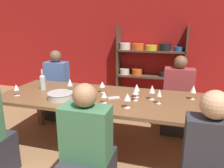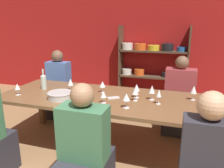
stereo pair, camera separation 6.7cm
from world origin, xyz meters
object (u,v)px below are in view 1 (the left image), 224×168
shelf_unit (147,71)px  cell_phone (114,98)px  wine_glass_white_a (137,88)px  wine_glass_white_c (193,89)px  wine_glass_red_b (127,97)px  person_near_b (87,160)px  dining_table (110,103)px  wine_glass_red_a (102,85)px  wine_glass_red_g (104,95)px  wine_bottle_green (43,82)px  person_far_b (177,104)px  wine_glass_red_c (70,83)px  wine_glass_red_d (136,91)px  mixing_bowl (60,96)px  person_far_a (58,93)px  wine_glass_red_e (159,93)px  wine_glass_white_b (16,88)px  wine_glass_red_f (152,90)px

shelf_unit → cell_phone: (-0.15, -2.15, 0.09)m
wine_glass_white_a → wine_glass_white_c: size_ratio=0.99×
wine_glass_red_b → person_near_b: (-0.25, -0.58, -0.46)m
dining_table → wine_glass_red_a: bearing=132.7°
wine_glass_red_g → dining_table: bearing=88.6°
shelf_unit → wine_bottle_green: size_ratio=5.63×
person_near_b → person_far_b: (0.81, 1.77, 0.01)m
wine_glass_red_c → cell_phone: wine_glass_red_c is taller
person_far_b → wine_glass_red_a: bearing=36.0°
wine_glass_red_d → person_far_b: person_far_b is taller
wine_glass_white_a → person_near_b: (-0.29, -0.96, -0.47)m
wine_glass_white_c → wine_glass_red_c: bearing=-176.9°
mixing_bowl → cell_phone: (0.63, 0.22, -0.04)m
shelf_unit → wine_glass_white_a: bearing=-86.5°
wine_glass_red_d → wine_glass_red_c: bearing=170.9°
dining_table → wine_glass_white_a: (0.33, 0.09, 0.20)m
mixing_bowl → person_far_b: 1.86m
person_far_a → person_far_b: size_ratio=1.02×
wine_bottle_green → wine_glass_red_d: 1.35m
person_far_a → wine_glass_red_c: bearing=131.1°
wine_glass_white_a → shelf_unit: bearing=93.5°
wine_glass_red_b → wine_glass_red_e: 0.40m
wine_glass_white_b → person_far_b: person_far_b is taller
wine_glass_white_a → cell_phone: 0.32m
person_far_a → wine_glass_red_a: bearing=148.2°
wine_bottle_green → wine_glass_red_d: size_ratio=1.83×
wine_glass_white_a → wine_glass_red_g: wine_glass_white_a is taller
person_near_b → wine_glass_white_c: bearing=48.2°
wine_glass_white_b → wine_glass_red_f: (1.70, 0.33, 0.02)m
dining_table → cell_phone: size_ratio=17.72×
wine_glass_white_c → wine_glass_red_g: size_ratio=1.23×
cell_phone → dining_table: bearing=166.3°
wine_glass_red_a → person_far_b: size_ratio=0.13×
person_far_b → wine_glass_red_f: bearing=68.6°
wine_glass_red_c → wine_glass_red_e: 1.25m
wine_glass_red_e → cell_phone: 0.58m
dining_table → wine_glass_white_c: bearing=12.1°
mixing_bowl → wine_glass_red_a: (0.41, 0.41, 0.07)m
wine_glass_red_c → person_far_b: person_far_b is taller
cell_phone → wine_glass_red_a: bearing=139.0°
wine_glass_red_b → wine_glass_white_b: (-1.47, 0.02, -0.02)m
wine_glass_white_c → wine_glass_red_g: wine_glass_white_c is taller
wine_glass_red_e → shelf_unit: bearing=100.7°
wine_glass_white_b → person_far_b: 2.38m
mixing_bowl → wine_glass_red_b: 0.87m
wine_glass_red_c → person_near_b: 1.28m
mixing_bowl → person_near_b: (0.61, -0.63, -0.38)m
mixing_bowl → wine_glass_white_a: 0.96m
wine_glass_red_a → person_near_b: bearing=-79.3°
wine_glass_red_e → person_far_a: (-1.86, 0.90, -0.44)m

